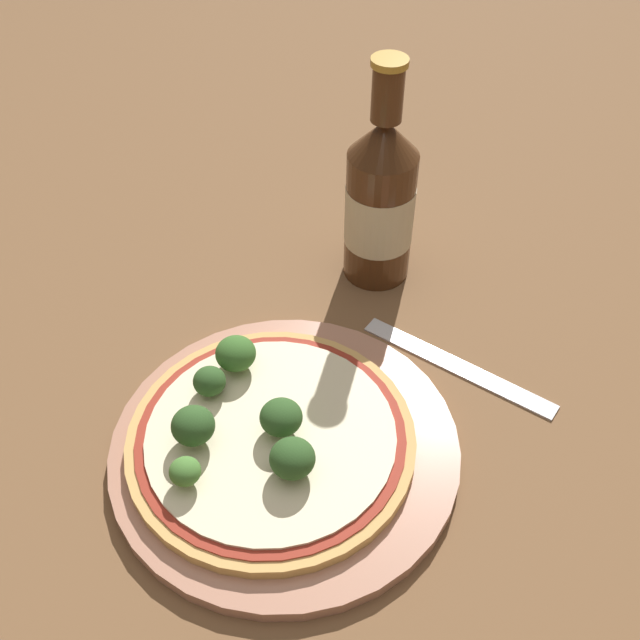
% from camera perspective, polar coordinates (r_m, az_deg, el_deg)
% --- Properties ---
extents(ground_plane, '(3.00, 3.00, 0.00)m').
position_cam_1_polar(ground_plane, '(0.61, -2.67, -11.00)').
color(ground_plane, brown).
extents(plate, '(0.28, 0.28, 0.01)m').
position_cam_1_polar(plate, '(0.61, -2.67, -9.67)').
color(plate, tan).
rests_on(plate, ground_plane).
extents(pizza, '(0.23, 0.23, 0.01)m').
position_cam_1_polar(pizza, '(0.60, -3.65, -8.91)').
color(pizza, tan).
rests_on(pizza, plate).
extents(broccoli_floret_0, '(0.03, 0.03, 0.03)m').
position_cam_1_polar(broccoli_floret_0, '(0.63, -6.44, -2.56)').
color(broccoli_floret_0, '#7A9E5B').
rests_on(broccoli_floret_0, pizza).
extents(broccoli_floret_1, '(0.03, 0.03, 0.03)m').
position_cam_1_polar(broccoli_floret_1, '(0.56, -2.12, -10.49)').
color(broccoli_floret_1, '#7A9E5B').
rests_on(broccoli_floret_1, pizza).
extents(broccoli_floret_2, '(0.03, 0.03, 0.03)m').
position_cam_1_polar(broccoli_floret_2, '(0.58, -9.64, -7.95)').
color(broccoli_floret_2, '#7A9E5B').
rests_on(broccoli_floret_2, pizza).
extents(broccoli_floret_3, '(0.03, 0.03, 0.03)m').
position_cam_1_polar(broccoli_floret_3, '(0.58, -2.98, -7.42)').
color(broccoli_floret_3, '#7A9E5B').
rests_on(broccoli_floret_3, pizza).
extents(broccoli_floret_4, '(0.02, 0.02, 0.02)m').
position_cam_1_polar(broccoli_floret_4, '(0.56, -10.24, -11.30)').
color(broccoli_floret_4, '#7A9E5B').
rests_on(broccoli_floret_4, pizza).
extents(broccoli_floret_5, '(0.03, 0.03, 0.03)m').
position_cam_1_polar(broccoli_floret_5, '(0.61, -8.42, -4.65)').
color(broccoli_floret_5, '#7A9E5B').
rests_on(broccoli_floret_5, pizza).
extents(beer_bottle, '(0.07, 0.07, 0.23)m').
position_cam_1_polar(beer_bottle, '(0.71, 4.61, 9.07)').
color(beer_bottle, '#472814').
rests_on(beer_bottle, ground_plane).
extents(fork, '(0.06, 0.18, 0.00)m').
position_cam_1_polar(fork, '(0.68, 10.42, -3.44)').
color(fork, silver).
rests_on(fork, ground_plane).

